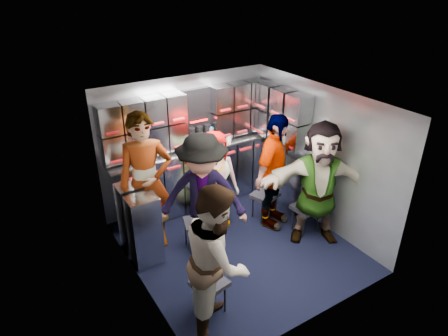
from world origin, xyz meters
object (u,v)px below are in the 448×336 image
jump_seat_mid_right (265,196)px  attendant_arc_c (214,179)px  attendant_arc_d (274,172)px  attendant_standing (146,183)px  attendant_arc_b (203,198)px  jump_seat_mid_left (197,224)px  jump_seat_center (208,196)px  jump_seat_near_right (306,209)px  attendant_arc_e (319,183)px  jump_seat_near_left (210,285)px  attendant_arc_a (218,259)px

jump_seat_mid_right → attendant_arc_c: size_ratio=0.31×
attendant_arc_c → attendant_arc_d: bearing=-25.9°
attendant_standing → attendant_arc_b: bearing=-31.2°
jump_seat_mid_left → attendant_arc_c: size_ratio=0.29×
jump_seat_mid_left → jump_seat_center: jump_seat_mid_left is taller
jump_seat_mid_left → attendant_arc_b: (-0.00, -0.18, 0.51)m
jump_seat_near_right → attendant_arc_e: 0.54m
attendant_arc_d → attendant_arc_b: bearing=156.6°
jump_seat_center → attendant_arc_b: attendant_arc_b is taller
jump_seat_center → jump_seat_near_right: size_ratio=0.94×
jump_seat_mid_right → jump_seat_near_right: jump_seat_mid_right is taller
jump_seat_near_left → jump_seat_center: size_ratio=1.04×
jump_seat_near_right → attendant_arc_c: bearing=137.9°
jump_seat_near_right → attendant_arc_c: size_ratio=0.29×
attendant_arc_a → attendant_arc_e: attendant_arc_e is taller
jump_seat_near_right → attendant_arc_d: size_ratio=0.25×
jump_seat_center → attendant_arc_a: size_ratio=0.24×
jump_seat_mid_right → attendant_arc_e: attendant_arc_e is taller
jump_seat_mid_left → jump_seat_mid_right: bearing=3.8°
jump_seat_center → attendant_standing: attendant_standing is taller
jump_seat_mid_left → attendant_arc_b: 0.55m
jump_seat_near_left → jump_seat_mid_right: jump_seat_mid_right is taller
attendant_arc_e → attendant_standing: bearing=-175.4°
jump_seat_mid_left → jump_seat_near_right: size_ratio=1.01×
jump_seat_center → jump_seat_mid_left: bearing=-131.5°
attendant_standing → attendant_arc_b: 0.79m
attendant_arc_d → attendant_arc_a: bearing=-171.7°
jump_seat_near_left → attendant_arc_d: attendant_arc_d is taller
jump_seat_mid_right → attendant_standing: size_ratio=0.24×
jump_seat_near_left → attendant_arc_c: 1.81m
attendant_arc_c → attendant_arc_e: size_ratio=0.84×
jump_seat_mid_right → attendant_arc_b: 1.34m
jump_seat_near_right → attendant_arc_e: attendant_arc_e is taller
jump_seat_mid_right → jump_seat_mid_left: bearing=-176.2°
jump_seat_mid_right → attendant_arc_b: size_ratio=0.26×
attendant_arc_a → jump_seat_mid_left: bearing=12.8°
attendant_arc_a → attendant_arc_b: bearing=10.0°
jump_seat_center → jump_seat_mid_right: (0.71, -0.50, 0.03)m
attendant_arc_e → attendant_arc_c: bearing=165.6°
jump_seat_near_left → attendant_arc_e: (1.96, 0.40, 0.52)m
jump_seat_mid_right → attendant_arc_e: bearing=-68.9°
attendant_arc_b → jump_seat_near_left: bearing=-81.9°
jump_seat_mid_left → attendant_arc_a: bearing=-109.1°
jump_seat_center → attendant_arc_d: bearing=-43.7°
jump_seat_center → attendant_arc_e: 1.71m
attendant_arc_d → attendant_arc_c: bearing=117.9°
jump_seat_near_right → attendant_arc_b: (-1.52, 0.33, 0.50)m
attendant_arc_b → attendant_arc_a: bearing=-78.1°
jump_seat_near_left → attendant_arc_b: bearing=64.3°
jump_seat_center → attendant_arc_e: bearing=-51.6°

